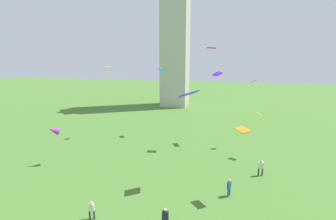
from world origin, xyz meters
TOP-DOWN VIEW (x-y plane):
  - monument_obelisk at (-6.57, 55.24)m, footprint 6.45×6.45m
  - person_0 at (-3.04, 6.94)m, footprint 0.47×0.33m
  - person_1 at (7.55, 13.00)m, footprint 0.41×0.51m
  - person_2 at (10.85, 18.08)m, footprint 0.56×0.38m
  - person_3 at (2.98, 7.01)m, footprint 0.57×0.32m
  - kite_flying_0 at (5.32, 28.56)m, footprint 1.60×1.85m
  - kite_flying_1 at (8.40, 12.90)m, footprint 1.49×1.56m
  - kite_flying_2 at (4.54, 26.23)m, footprint 1.34×1.01m
  - kite_flying_3 at (3.45, 14.37)m, footprint 2.01×1.99m
  - kite_flying_4 at (10.28, 27.88)m, footprint 0.95×0.85m
  - kite_flying_5 at (-11.32, 27.45)m, footprint 0.84×0.96m
  - kite_flying_6 at (-3.66, 30.43)m, footprint 1.41×1.41m
  - kite_flying_7 at (10.89, 23.73)m, footprint 1.08×1.06m
  - kite_flying_8 at (-12.72, 15.64)m, footprint 1.61×1.62m

SIDE VIEW (x-z plane):
  - person_0 at x=-3.04m, z-range 0.10..1.66m
  - person_1 at x=7.55m, z-range 0.11..1.81m
  - person_2 at x=10.85m, z-range 0.12..1.95m
  - person_3 at x=2.98m, z-range 0.12..1.96m
  - kite_flying_8 at x=-12.72m, z-range 3.55..4.83m
  - kite_flying_7 at x=10.89m, z-range 5.43..5.87m
  - kite_flying_1 at x=8.40m, z-range 6.35..6.69m
  - kite_flying_4 at x=10.28m, z-range 9.04..9.51m
  - kite_flying_3 at x=3.45m, z-range 8.87..9.68m
  - kite_flying_0 at x=5.32m, z-range 9.88..10.55m
  - kite_flying_6 at x=-3.66m, z-range 10.58..10.91m
  - kite_flying_5 at x=-11.32m, z-range 11.04..11.15m
  - kite_flying_2 at x=4.54m, z-range 13.70..13.88m
  - monument_obelisk at x=-6.57m, z-range 0.00..45.43m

